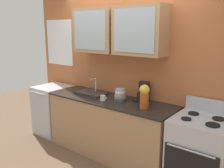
# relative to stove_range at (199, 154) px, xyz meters

# --- Properties ---
(ground_plane) EXTENTS (10.00, 10.00, 0.00)m
(ground_plane) POSITION_rel_stove_range_xyz_m (-1.41, 0.00, -0.46)
(ground_plane) COLOR brown
(back_wall_unit) EXTENTS (3.93, 0.44, 2.78)m
(back_wall_unit) POSITION_rel_stove_range_xyz_m (-1.42, 0.34, 1.06)
(back_wall_unit) COLOR #B76638
(back_wall_unit) RESTS_ON ground_plane
(counter) EXTENTS (2.10, 0.68, 0.92)m
(counter) POSITION_rel_stove_range_xyz_m (-1.41, 0.00, -0.01)
(counter) COLOR #A87F56
(counter) RESTS_ON ground_plane
(stove_range) EXTENTS (0.67, 0.68, 1.10)m
(stove_range) POSITION_rel_stove_range_xyz_m (0.00, 0.00, 0.00)
(stove_range) COLOR silver
(stove_range) RESTS_ON ground_plane
(sink_faucet) EXTENTS (0.52, 0.29, 0.25)m
(sink_faucet) POSITION_rel_stove_range_xyz_m (-1.84, 0.04, 0.47)
(sink_faucet) COLOR #2D2D30
(sink_faucet) RESTS_ON counter
(bowl_stack) EXTENTS (0.19, 0.19, 0.18)m
(bowl_stack) POSITION_rel_stove_range_xyz_m (-1.24, 0.04, 0.53)
(bowl_stack) COLOR #4C4C54
(bowl_stack) RESTS_ON counter
(vase) EXTENTS (0.14, 0.14, 0.33)m
(vase) POSITION_rel_stove_range_xyz_m (-0.76, -0.06, 0.63)
(vase) COLOR #BF4C19
(vase) RESTS_ON counter
(cup_near_sink) EXTENTS (0.11, 0.08, 0.08)m
(cup_near_sink) POSITION_rel_stove_range_xyz_m (-1.44, -0.13, 0.49)
(cup_near_sink) COLOR silver
(cup_near_sink) RESTS_ON counter
(dishwasher) EXTENTS (0.58, 0.67, 0.92)m
(dishwasher) POSITION_rel_stove_range_xyz_m (-2.78, -0.00, -0.01)
(dishwasher) COLOR silver
(dishwasher) RESTS_ON ground_plane
(coffee_maker) EXTENTS (0.17, 0.20, 0.29)m
(coffee_maker) POSITION_rel_stove_range_xyz_m (-0.96, 0.22, 0.56)
(coffee_maker) COLOR black
(coffee_maker) RESTS_ON counter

